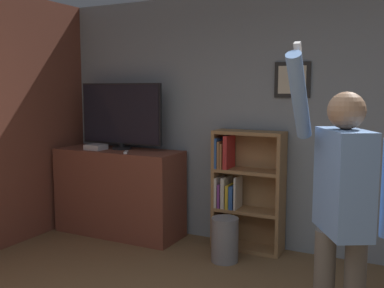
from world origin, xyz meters
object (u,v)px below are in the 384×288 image
Objects in this scene: bookshelf at (242,192)px; waste_bin at (225,240)px; game_console at (96,147)px; person at (342,202)px; television at (121,115)px.

bookshelf reaches higher than waste_bin.
game_console is 3.22m from person.
television is 1.87m from waste_bin.
game_console is at bearing -169.99° from bookshelf.
bookshelf is (1.68, 0.30, -0.41)m from game_console.
game_console is 1.86m from waste_bin.
person is (1.24, -1.64, 0.41)m from bookshelf.
waste_bin is (1.67, -0.13, -0.81)m from game_console.
game_console is 0.17× the size of bookshelf.
game_console is at bearing -144.03° from television.
waste_bin is at bearing -12.02° from television.
game_console is at bearing -143.96° from person.
game_console is 1.76m from bookshelf.
game_console is at bearing 175.48° from waste_bin.
person is (2.69, -1.51, -0.36)m from television.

